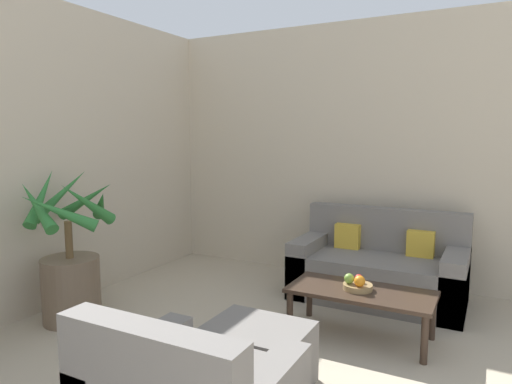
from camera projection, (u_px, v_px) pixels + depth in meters
potted_palm at (70, 267)px, 3.74m from camera, size 0.76×0.83×1.27m
sofa_loveseat at (378, 270)px, 4.27m from camera, size 1.53×0.78×0.83m
coffee_table at (361, 296)px, 3.45m from camera, size 1.07×0.51×0.37m
fruit_bowl at (358, 287)px, 3.45m from camera, size 0.22×0.22×0.04m
apple_red at (359, 278)px, 3.48m from camera, size 0.06×0.06×0.06m
apple_green at (349, 279)px, 3.45m from camera, size 0.08×0.08×0.08m
orange_fruit at (360, 281)px, 3.38m from camera, size 0.08×0.08×0.08m
ottoman at (258, 356)px, 2.78m from camera, size 0.62×0.48×0.38m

